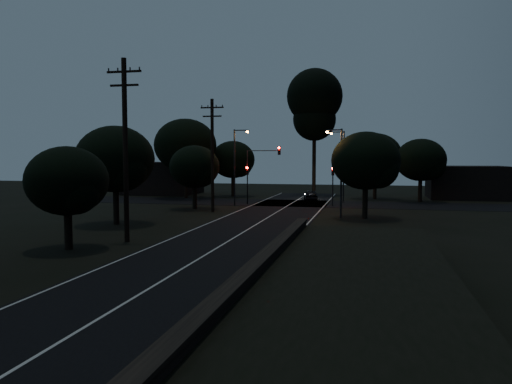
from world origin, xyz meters
The scene contains 23 objects.
ground centered at (0.00, 0.00, 0.00)m, with size 160.00×160.00×0.00m, color black.
road_surface centered at (0.00, 31.12, 0.01)m, with size 60.00×70.00×0.03m.
retaining_wall centered at (7.74, 3.00, 0.62)m, with size 6.93×26.00×1.60m.
utility_pole_mid centered at (-6.00, 15.00, 5.74)m, with size 2.20×0.30×11.00m.
utility_pole_far centered at (-6.00, 32.00, 5.48)m, with size 2.20×0.30×10.50m.
tree_left_b centered at (-7.84, 11.91, 3.72)m, with size 4.52×4.52×5.75m.
tree_left_c centered at (-10.29, 21.88, 4.85)m, with size 5.94×5.94×7.51m.
tree_left_d centered at (-8.33, 33.90, 4.06)m, with size 4.94×4.94×6.27m.
tree_far_nw centered at (-8.80, 49.89, 4.66)m, with size 5.68×5.68×7.20m.
tree_far_w centered at (-13.73, 45.84, 6.41)m, with size 7.73×7.73×9.86m.
tree_far_ne centered at (9.22, 49.87, 5.18)m, with size 6.32×6.32×8.00m.
tree_far_e centered at (14.20, 46.89, 4.66)m, with size 5.68×5.68×7.20m.
tree_right_a centered at (8.20, 29.88, 4.70)m, with size 5.70×5.70×7.25m.
tall_pine centered at (1.00, 55.00, 12.22)m, with size 7.45×7.45×16.93m.
building_left centered at (-20.00, 52.00, 2.20)m, with size 10.00×8.00×4.40m, color black.
building_right centered at (20.00, 53.00, 2.00)m, with size 9.00×7.00×4.00m, color black.
signal_left centered at (-4.60, 39.99, 2.84)m, with size 0.28×0.35×4.10m.
signal_right centered at (4.60, 39.99, 2.84)m, with size 0.28×0.35×4.10m.
signal_mast centered at (-2.91, 39.99, 4.34)m, with size 3.70×0.35×6.25m.
streetlight_a centered at (-5.31, 38.00, 4.64)m, with size 1.66×0.26×8.00m.
streetlight_b centered at (5.31, 44.00, 4.64)m, with size 1.66×0.26×8.00m.
streetlight_c centered at (5.83, 30.00, 4.35)m, with size 1.46×0.26×7.50m.
car centered at (1.69, 45.54, 0.64)m, with size 1.52×3.77×1.29m, color black.
Camera 1 is at (8.31, -12.52, 5.16)m, focal length 35.00 mm.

